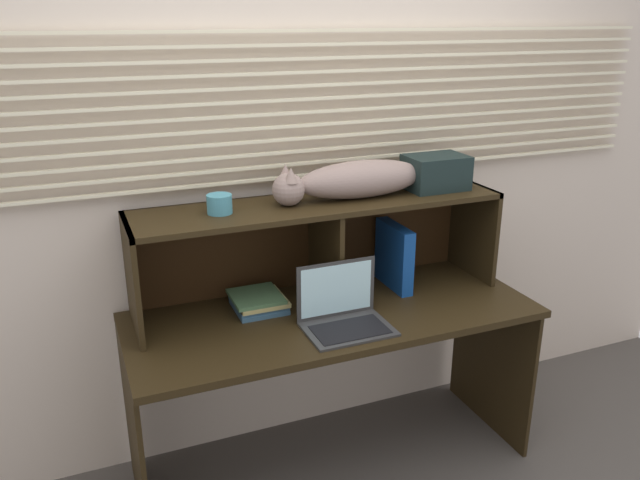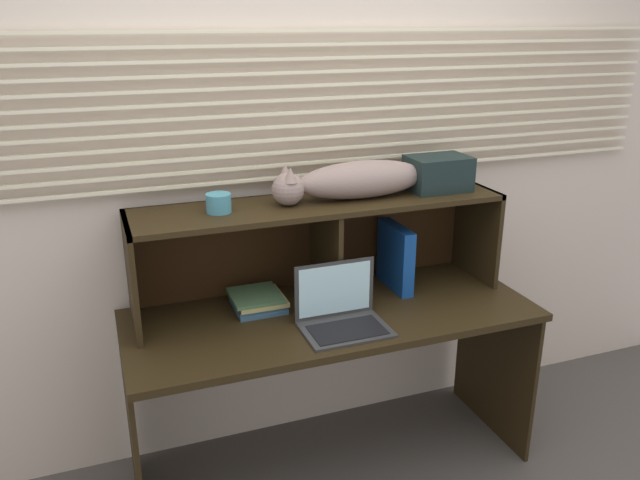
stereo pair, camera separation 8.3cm
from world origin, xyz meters
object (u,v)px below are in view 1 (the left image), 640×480
at_px(small_basket, 219,204).
at_px(book_stack, 258,302).
at_px(storage_box, 436,172).
at_px(binder_upright, 394,256).
at_px(cat, 356,180).
at_px(laptop, 344,314).

bearing_deg(small_basket, book_stack, 0.88).
xyz_separation_m(book_stack, small_basket, (-0.14, -0.00, 0.43)).
height_order(book_stack, storage_box, storage_box).
bearing_deg(binder_upright, cat, -180.00).
xyz_separation_m(book_stack, storage_box, (0.80, -0.00, 0.46)).
bearing_deg(storage_box, laptop, -154.13).
bearing_deg(laptop, small_basket, 146.44).
xyz_separation_m(cat, binder_upright, (0.19, 0.00, -0.36)).
xyz_separation_m(cat, small_basket, (-0.57, 0.00, -0.04)).
height_order(cat, book_stack, cat).
relative_size(book_stack, storage_box, 0.84).
bearing_deg(binder_upright, storage_box, 0.00).
relative_size(small_basket, storage_box, 0.37).
bearing_deg(binder_upright, laptop, -143.67).
distance_m(laptop, storage_box, 0.75).
height_order(laptop, storage_box, storage_box).
bearing_deg(storage_box, book_stack, 179.85).
xyz_separation_m(laptop, binder_upright, (0.36, 0.26, 0.09)).
bearing_deg(small_basket, binder_upright, 0.00).
relative_size(laptop, book_stack, 1.53).
bearing_deg(cat, small_basket, 180.00).
distance_m(cat, small_basket, 0.57).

